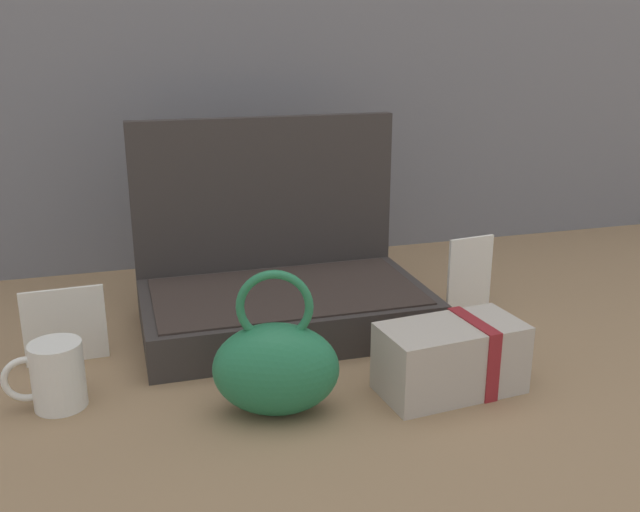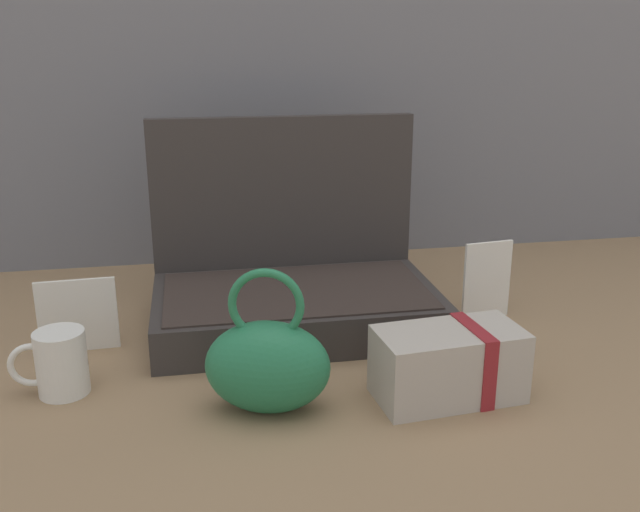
# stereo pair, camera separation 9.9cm
# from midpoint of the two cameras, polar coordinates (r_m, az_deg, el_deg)

# --- Properties ---
(ground_plane) EXTENTS (6.00, 6.00, 0.00)m
(ground_plane) POSITION_cam_midpoint_polar(r_m,az_deg,el_deg) (1.08, -2.48, -8.92)
(ground_plane) COLOR #8C6D4C
(open_suitcase) EXTENTS (0.47, 0.29, 0.34)m
(open_suitcase) POSITION_cam_midpoint_polar(r_m,az_deg,el_deg) (1.21, -5.58, -1.93)
(open_suitcase) COLOR #332D2B
(open_suitcase) RESTS_ON ground_plane
(teal_pouch_handbag) EXTENTS (0.18, 0.14, 0.20)m
(teal_pouch_handbag) POSITION_cam_midpoint_polar(r_m,az_deg,el_deg) (0.93, -6.63, -8.85)
(teal_pouch_handbag) COLOR #237247
(teal_pouch_handbag) RESTS_ON ground_plane
(cream_toiletry_bag) EXTENTS (0.21, 0.12, 0.10)m
(cream_toiletry_bag) POSITION_cam_midpoint_polar(r_m,az_deg,el_deg) (1.00, 7.82, -8.14)
(cream_toiletry_bag) COLOR #B2A899
(cream_toiletry_bag) RESTS_ON ground_plane
(coffee_mug) EXTENTS (0.11, 0.07, 0.09)m
(coffee_mug) POSITION_cam_midpoint_polar(r_m,az_deg,el_deg) (1.03, -23.10, -8.87)
(coffee_mug) COLOR silver
(coffee_mug) RESTS_ON ground_plane
(info_card_left) EXTENTS (0.09, 0.02, 0.14)m
(info_card_left) POSITION_cam_midpoint_polar(r_m,az_deg,el_deg) (1.27, 9.76, -1.54)
(info_card_left) COLOR white
(info_card_left) RESTS_ON ground_plane
(poster_card_right) EXTENTS (0.12, 0.01, 0.12)m
(poster_card_right) POSITION_cam_midpoint_polar(r_m,az_deg,el_deg) (1.15, -22.16, -5.25)
(poster_card_right) COLOR silver
(poster_card_right) RESTS_ON ground_plane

